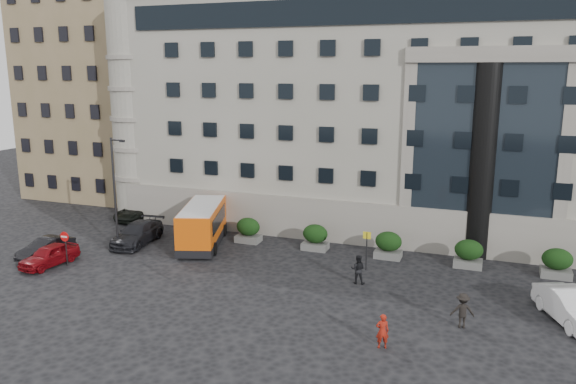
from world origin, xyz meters
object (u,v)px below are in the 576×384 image
(bus_stop_sign, at_px, (367,244))
(parked_car_a, at_px, (49,255))
(hedge_a, at_px, (248,230))
(street_lamp, at_px, (115,190))
(red_truck, at_px, (215,187))
(pedestrian_b, at_px, (358,269))
(minibus, at_px, (202,223))
(white_taxi, at_px, (571,307))
(no_entry_sign, at_px, (65,242))
(pedestrian_c, at_px, (463,311))
(parked_car_c, at_px, (137,233))
(hedge_d, at_px, (469,253))
(hedge_c, at_px, (388,245))
(hedge_b, at_px, (315,237))
(parked_car_d, at_px, (137,211))
(hedge_e, at_px, (557,263))
(parked_car_b, at_px, (46,248))
(pedestrian_a, at_px, (382,331))

(bus_stop_sign, height_order, parked_car_a, bus_stop_sign)
(hedge_a, bearing_deg, street_lamp, -148.84)
(red_truck, distance_m, pedestrian_b, 23.20)
(minibus, relative_size, parked_car_a, 1.85)
(red_truck, distance_m, white_taxi, 33.31)
(parked_car_a, distance_m, pedestrian_b, 20.03)
(street_lamp, distance_m, white_taxi, 29.09)
(bus_stop_sign, relative_size, no_entry_sign, 1.09)
(pedestrian_c, bearing_deg, street_lamp, -22.73)
(no_entry_sign, bearing_deg, parked_car_c, 75.18)
(hedge_d, xyz_separation_m, parked_car_a, (-25.72, -9.13, -0.23))
(hedge_c, bearing_deg, parked_car_c, -169.96)
(hedge_b, distance_m, parked_car_a, 17.84)
(hedge_d, bearing_deg, hedge_a, 180.00)
(parked_car_d, relative_size, pedestrian_c, 2.76)
(street_lamp, bearing_deg, bus_stop_sign, 6.54)
(no_entry_sign, bearing_deg, white_taxi, 4.09)
(bus_stop_sign, height_order, parked_car_c, bus_stop_sign)
(hedge_e, relative_size, white_taxi, 0.37)
(parked_car_b, bearing_deg, hedge_c, 26.16)
(hedge_b, distance_m, parked_car_d, 17.05)
(hedge_a, bearing_deg, pedestrian_c, -30.31)
(hedge_a, relative_size, parked_car_b, 0.45)
(street_lamp, distance_m, parked_car_d, 9.13)
(red_truck, bearing_deg, no_entry_sign, -86.07)
(parked_car_c, xyz_separation_m, pedestrian_b, (17.03, -2.10, 0.13))
(hedge_b, height_order, parked_car_b, hedge_b)
(parked_car_a, relative_size, pedestrian_b, 2.28)
(hedge_c, xyz_separation_m, pedestrian_c, (5.35, -9.21, -0.03))
(hedge_c, bearing_deg, bus_stop_sign, -107.82)
(pedestrian_a, bearing_deg, parked_car_c, -46.55)
(pedestrian_b, bearing_deg, pedestrian_c, 141.56)
(street_lamp, xyz_separation_m, parked_car_a, (-2.18, -4.33, -3.67))
(hedge_e, xyz_separation_m, red_truck, (-28.75, 9.97, 0.68))
(hedge_e, distance_m, bus_stop_sign, 11.67)
(parked_car_c, bearing_deg, hedge_e, 0.94)
(minibus, xyz_separation_m, parked_car_c, (-4.69, -1.35, -0.87))
(hedge_b, bearing_deg, bus_stop_sign, -33.07)
(parked_car_b, bearing_deg, hedge_d, 22.58)
(bus_stop_sign, bearing_deg, white_taxi, -18.94)
(white_taxi, bearing_deg, hedge_e, 67.70)
(hedge_c, distance_m, parked_car_a, 22.46)
(parked_car_c, distance_m, pedestrian_c, 24.02)
(hedge_b, distance_m, pedestrian_a, 14.58)
(parked_car_d, bearing_deg, pedestrian_b, -26.16)
(white_taxi, bearing_deg, pedestrian_b, 149.85)
(hedge_e, height_order, parked_car_b, hedge_e)
(hedge_a, distance_m, parked_car_c, 8.14)
(hedge_d, relative_size, parked_car_b, 0.45)
(pedestrian_c, bearing_deg, minibus, -33.89)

